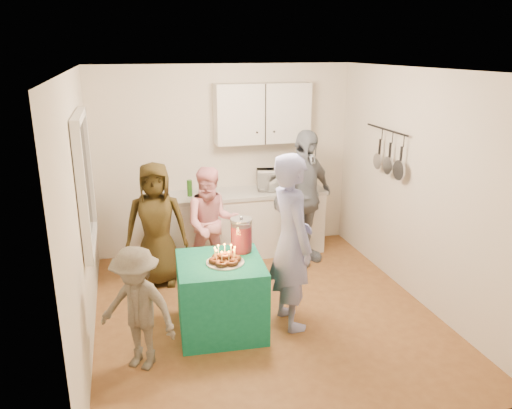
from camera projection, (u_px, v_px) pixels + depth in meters
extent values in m
plane|color=brown|center=(264.00, 313.00, 5.51)|extent=(4.00, 4.00, 0.00)
plane|color=white|center=(266.00, 70.00, 4.73)|extent=(4.00, 4.00, 0.00)
plane|color=silver|center=(225.00, 160.00, 6.96)|extent=(3.60, 3.60, 0.00)
plane|color=silver|center=(81.00, 215.00, 4.67)|extent=(4.00, 4.00, 0.00)
plane|color=silver|center=(419.00, 188.00, 5.58)|extent=(4.00, 4.00, 0.00)
cube|color=black|center=(83.00, 181.00, 4.88)|extent=(0.04, 1.00, 1.20)
cube|color=white|center=(244.00, 224.00, 7.00)|extent=(2.20, 0.58, 0.86)
cube|color=beige|center=(244.00, 193.00, 6.86)|extent=(2.24, 0.62, 0.05)
cube|color=white|center=(262.00, 113.00, 6.75)|extent=(1.30, 0.30, 0.80)
cube|color=black|center=(384.00, 150.00, 6.11)|extent=(0.12, 1.00, 0.60)
imported|color=white|center=(275.00, 180.00, 6.92)|extent=(0.55, 0.42, 0.27)
cube|color=#117353|center=(221.00, 296.00, 5.09)|extent=(0.91, 0.91, 0.76)
cylinder|color=red|center=(241.00, 236.00, 5.18)|extent=(0.22, 0.22, 0.34)
imported|color=#949BD8|center=(291.00, 242.00, 5.06)|extent=(0.49, 0.70, 1.84)
imported|color=brown|center=(156.00, 224.00, 6.01)|extent=(0.80, 0.57, 1.53)
imported|color=pink|center=(212.00, 224.00, 6.16)|extent=(0.74, 0.60, 1.44)
imported|color=#0F1E33|center=(303.00, 198.00, 6.59)|extent=(1.14, 0.89, 1.81)
imported|color=#585146|center=(138.00, 309.00, 4.43)|extent=(0.87, 0.79, 1.17)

